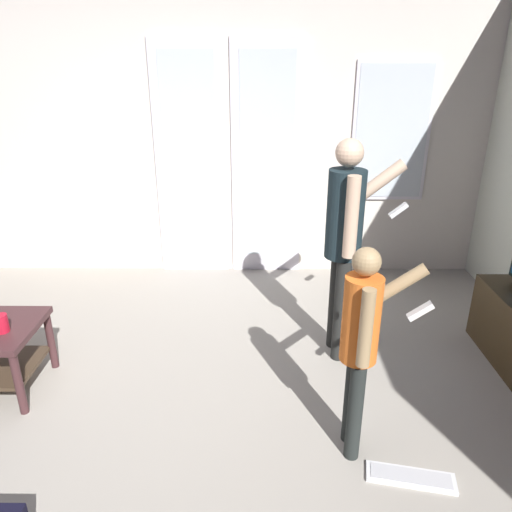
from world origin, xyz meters
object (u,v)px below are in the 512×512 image
object	(u,v)px
person_adult	(346,232)
cup_near_edge	(1,324)
loose_keyboard	(411,477)
person_child	(362,336)

from	to	relation	value
person_adult	cup_near_edge	bearing A→B (deg)	-166.67
loose_keyboard	cup_near_edge	world-z (taller)	cup_near_edge
person_child	loose_keyboard	world-z (taller)	person_child
person_adult	loose_keyboard	size ratio (longest dim) A/B	3.33
person_adult	cup_near_edge	world-z (taller)	person_adult
loose_keyboard	cup_near_edge	xyz separation A→B (m)	(-2.31, 0.66, 0.50)
person_adult	person_child	size ratio (longest dim) A/B	1.30
person_adult	loose_keyboard	xyz separation A→B (m)	(0.20, -1.16, -0.90)
loose_keyboard	cup_near_edge	distance (m)	2.45
cup_near_edge	loose_keyboard	bearing A→B (deg)	-15.92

